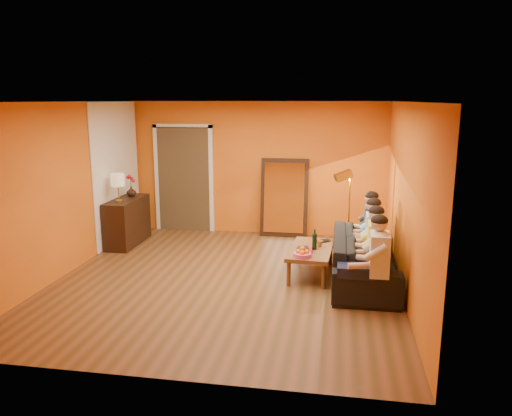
% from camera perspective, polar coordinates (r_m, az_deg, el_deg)
% --- Properties ---
extents(room_shell, '(5.00, 5.50, 2.60)m').
position_cam_1_polar(room_shell, '(7.53, -2.79, 2.12)').
color(room_shell, brown).
rests_on(room_shell, ground).
extents(white_accent, '(0.02, 1.90, 2.58)m').
position_cam_1_polar(white_accent, '(9.63, -15.63, 3.91)').
color(white_accent, white).
rests_on(white_accent, wall_left).
extents(doorway_recess, '(1.06, 0.30, 2.10)m').
position_cam_1_polar(doorway_recess, '(10.31, -8.03, 3.36)').
color(doorway_recess, '#3F2D19').
rests_on(doorway_recess, floor).
extents(door_jamb_left, '(0.08, 0.06, 2.20)m').
position_cam_1_polar(door_jamb_left, '(10.38, -11.24, 3.31)').
color(door_jamb_left, white).
rests_on(door_jamb_left, wall_back).
extents(door_jamb_right, '(0.08, 0.06, 2.20)m').
position_cam_1_polar(door_jamb_right, '(10.04, -5.13, 3.19)').
color(door_jamb_right, white).
rests_on(door_jamb_right, wall_back).
extents(door_header, '(1.22, 0.06, 0.08)m').
position_cam_1_polar(door_header, '(10.08, -8.42, 9.27)').
color(door_header, white).
rests_on(door_header, wall_back).
extents(mirror_frame, '(0.92, 0.27, 1.51)m').
position_cam_1_polar(mirror_frame, '(9.74, 3.24, 1.21)').
color(mirror_frame, black).
rests_on(mirror_frame, floor).
extents(mirror_glass, '(0.78, 0.21, 1.35)m').
position_cam_1_polar(mirror_glass, '(9.70, 3.22, 1.17)').
color(mirror_glass, white).
rests_on(mirror_glass, mirror_frame).
extents(sideboard, '(0.44, 1.18, 0.85)m').
position_cam_1_polar(sideboard, '(9.51, -14.49, -1.50)').
color(sideboard, black).
rests_on(sideboard, floor).
extents(table_lamp, '(0.24, 0.24, 0.51)m').
position_cam_1_polar(table_lamp, '(9.11, -15.48, 2.21)').
color(table_lamp, beige).
rests_on(table_lamp, sideboard).
extents(sofa, '(2.32, 0.91, 0.68)m').
position_cam_1_polar(sofa, '(7.59, 12.24, -5.55)').
color(sofa, black).
rests_on(sofa, floor).
extents(coffee_table, '(0.70, 1.26, 0.42)m').
position_cam_1_polar(coffee_table, '(7.71, 6.28, -6.08)').
color(coffee_table, brown).
rests_on(coffee_table, floor).
extents(floor_lamp, '(0.36, 0.32, 1.44)m').
position_cam_1_polar(floor_lamp, '(8.63, 10.59, -0.71)').
color(floor_lamp, gold).
rests_on(floor_lamp, floor).
extents(dog, '(0.39, 0.60, 0.71)m').
position_cam_1_polar(dog, '(7.58, 11.77, -5.45)').
color(dog, olive).
rests_on(dog, floor).
extents(person_far_left, '(0.70, 0.44, 1.22)m').
position_cam_1_polar(person_far_left, '(6.57, 13.86, -5.99)').
color(person_far_left, beige).
rests_on(person_far_left, sofa).
extents(person_mid_left, '(0.70, 0.44, 1.22)m').
position_cam_1_polar(person_mid_left, '(7.09, 13.55, -4.61)').
color(person_mid_left, '#F5E151').
rests_on(person_mid_left, sofa).
extents(person_mid_right, '(0.70, 0.44, 1.22)m').
position_cam_1_polar(person_mid_right, '(7.62, 13.28, -3.42)').
color(person_mid_right, '#9AD0EE').
rests_on(person_mid_right, sofa).
extents(person_far_right, '(0.70, 0.44, 1.22)m').
position_cam_1_polar(person_far_right, '(8.15, 13.05, -2.38)').
color(person_far_right, '#2F2F33').
rests_on(person_far_right, sofa).
extents(fruit_bowl, '(0.26, 0.26, 0.16)m').
position_cam_1_polar(fruit_bowl, '(7.20, 5.33, -4.98)').
color(fruit_bowl, '#EC53A9').
rests_on(fruit_bowl, coffee_table).
extents(wine_bottle, '(0.07, 0.07, 0.31)m').
position_cam_1_polar(wine_bottle, '(7.55, 6.71, -3.59)').
color(wine_bottle, black).
rests_on(wine_bottle, coffee_table).
extents(tumbler, '(0.12, 0.12, 0.09)m').
position_cam_1_polar(tumbler, '(7.74, 7.27, -4.04)').
color(tumbler, '#B27F3F').
rests_on(tumbler, coffee_table).
extents(laptop, '(0.35, 0.33, 0.02)m').
position_cam_1_polar(laptop, '(7.97, 7.77, -3.83)').
color(laptop, black).
rests_on(laptop, coffee_table).
extents(book_lower, '(0.25, 0.29, 0.02)m').
position_cam_1_polar(book_lower, '(7.46, 4.85, -4.89)').
color(book_lower, black).
rests_on(book_lower, coffee_table).
extents(book_mid, '(0.21, 0.27, 0.02)m').
position_cam_1_polar(book_mid, '(7.46, 4.93, -4.71)').
color(book_mid, red).
rests_on(book_mid, book_lower).
extents(book_upper, '(0.19, 0.23, 0.02)m').
position_cam_1_polar(book_upper, '(7.44, 4.85, -4.60)').
color(book_upper, black).
rests_on(book_upper, book_mid).
extents(vase, '(0.18, 0.18, 0.19)m').
position_cam_1_polar(vase, '(9.63, -14.06, 1.84)').
color(vase, black).
rests_on(vase, sideboard).
extents(flowers, '(0.17, 0.17, 0.42)m').
position_cam_1_polar(flowers, '(9.59, -14.13, 3.23)').
color(flowers, red).
rests_on(flowers, vase).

